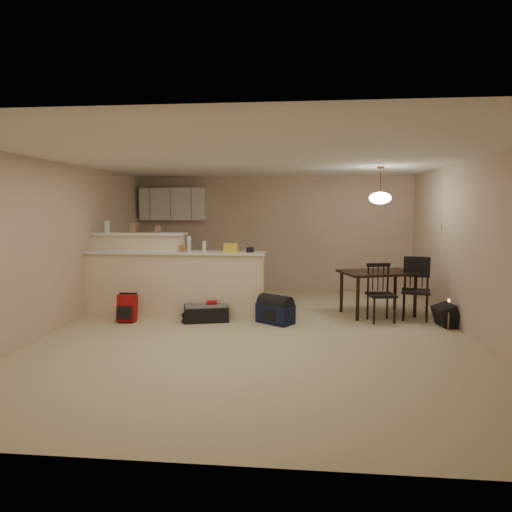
# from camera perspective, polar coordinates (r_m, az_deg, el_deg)

# --- Properties ---
(room) EXTENTS (7.00, 7.02, 2.50)m
(room) POSITION_cam_1_polar(r_m,az_deg,el_deg) (6.57, 0.27, 1.08)
(room) COLOR beige
(room) RESTS_ON ground
(breakfast_bar) EXTENTS (3.08, 0.58, 1.39)m
(breakfast_bar) POSITION_cam_1_polar(r_m,az_deg,el_deg) (7.96, -11.77, -2.83)
(breakfast_bar) COLOR beige
(breakfast_bar) RESTS_ON ground
(upper_cabinets) EXTENTS (1.40, 0.34, 0.70)m
(upper_cabinets) POSITION_cam_1_polar(r_m,az_deg,el_deg) (10.23, -10.37, 6.41)
(upper_cabinets) COLOR white
(upper_cabinets) RESTS_ON room
(kitchen_counter) EXTENTS (1.80, 0.60, 0.90)m
(kitchen_counter) POSITION_cam_1_polar(r_m,az_deg,el_deg) (10.15, -9.33, -1.78)
(kitchen_counter) COLOR white
(kitchen_counter) RESTS_ON ground
(thermostat) EXTENTS (0.02, 0.12, 0.12)m
(thermostat) POSITION_cam_1_polar(r_m,az_deg,el_deg) (8.42, 22.05, 3.44)
(thermostat) COLOR beige
(thermostat) RESTS_ON room
(jar) EXTENTS (0.10, 0.10, 0.20)m
(jar) POSITION_cam_1_polar(r_m,az_deg,el_deg) (8.35, -18.14, 3.50)
(jar) COLOR silver
(jar) RESTS_ON breakfast_bar
(cereal_box) EXTENTS (0.10, 0.07, 0.16)m
(cereal_box) POSITION_cam_1_polar(r_m,az_deg,el_deg) (8.18, -15.11, 3.40)
(cereal_box) COLOR #90644A
(cereal_box) RESTS_ON breakfast_bar
(small_box) EXTENTS (0.08, 0.06, 0.12)m
(small_box) POSITION_cam_1_polar(r_m,az_deg,el_deg) (8.03, -12.19, 3.28)
(small_box) COLOR #90644A
(small_box) RESTS_ON breakfast_bar
(bottle_a) EXTENTS (0.07, 0.07, 0.26)m
(bottle_a) POSITION_cam_1_polar(r_m,az_deg,el_deg) (7.67, -8.39, 1.51)
(bottle_a) COLOR silver
(bottle_a) RESTS_ON breakfast_bar
(bottle_b) EXTENTS (0.06, 0.06, 0.18)m
(bottle_b) POSITION_cam_1_polar(r_m,az_deg,el_deg) (7.62, -6.50, 1.20)
(bottle_b) COLOR silver
(bottle_b) RESTS_ON breakfast_bar
(bag_lump) EXTENTS (0.22, 0.18, 0.14)m
(bag_lump) POSITION_cam_1_polar(r_m,az_deg,el_deg) (7.54, -3.19, 1.03)
(bag_lump) COLOR #90644A
(bag_lump) RESTS_ON breakfast_bar
(pouch) EXTENTS (0.12, 0.10, 0.08)m
(pouch) POSITION_cam_1_polar(r_m,az_deg,el_deg) (7.50, -0.74, 0.78)
(pouch) COLOR #90644A
(pouch) RESTS_ON breakfast_bar
(extra_item_x) EXTENTS (0.13, 0.10, 0.10)m
(extra_item_x) POSITION_cam_1_polar(r_m,az_deg,el_deg) (7.70, -9.07, 0.93)
(extra_item_x) COLOR #90644A
(extra_item_x) RESTS_ON breakfast_bar
(dining_table) EXTENTS (1.39, 1.14, 0.75)m
(dining_table) POSITION_cam_1_polar(r_m,az_deg,el_deg) (8.01, 14.99, -2.50)
(dining_table) COLOR black
(dining_table) RESTS_ON ground
(pendant_lamp) EXTENTS (0.36, 0.36, 0.62)m
(pendant_lamp) POSITION_cam_1_polar(r_m,az_deg,el_deg) (7.92, 15.25, 7.07)
(pendant_lamp) COLOR brown
(pendant_lamp) RESTS_ON room
(dining_chair_near) EXTENTS (0.47, 0.45, 0.93)m
(dining_chair_near) POSITION_cam_1_polar(r_m,az_deg,el_deg) (7.56, 15.39, -4.51)
(dining_chair_near) COLOR black
(dining_chair_near) RESTS_ON ground
(dining_chair_far) EXTENTS (0.52, 0.51, 0.99)m
(dining_chair_far) POSITION_cam_1_polar(r_m,az_deg,el_deg) (7.86, 19.35, -3.98)
(dining_chair_far) COLOR black
(dining_chair_far) RESTS_ON ground
(suitcase) EXTENTS (0.79, 0.62, 0.24)m
(suitcase) POSITION_cam_1_polar(r_m,az_deg,el_deg) (7.48, -6.26, -7.12)
(suitcase) COLOR black
(suitcase) RESTS_ON ground
(red_backpack) EXTENTS (0.30, 0.19, 0.44)m
(red_backpack) POSITION_cam_1_polar(r_m,az_deg,el_deg) (7.63, -15.80, -6.30)
(red_backpack) COLOR #AB1316
(red_backpack) RESTS_ON ground
(navy_duffel) EXTENTS (0.64, 0.58, 0.31)m
(navy_duffel) POSITION_cam_1_polar(r_m,az_deg,el_deg) (7.27, 2.43, -7.19)
(navy_duffel) COLOR #101933
(navy_duffel) RESTS_ON ground
(black_daypack) EXTENTS (0.32, 0.41, 0.33)m
(black_daypack) POSITION_cam_1_polar(r_m,az_deg,el_deg) (7.65, 22.66, -6.91)
(black_daypack) COLOR black
(black_daypack) RESTS_ON ground
(cardboard_sheet) EXTENTS (0.10, 0.36, 0.28)m
(cardboard_sheet) POSITION_cam_1_polar(r_m,az_deg,el_deg) (7.58, 22.84, -7.24)
(cardboard_sheet) COLOR #90644A
(cardboard_sheet) RESTS_ON ground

